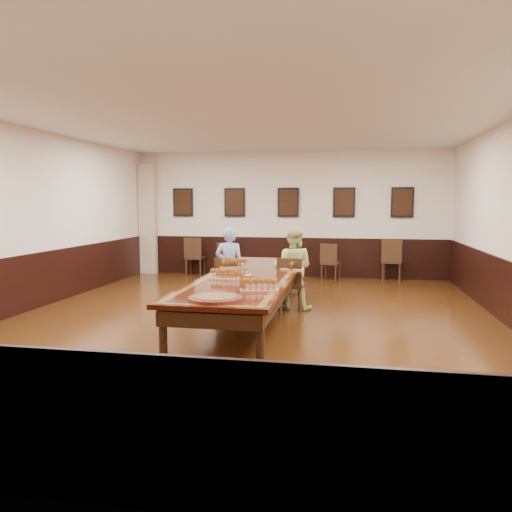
% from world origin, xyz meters
% --- Properties ---
extents(floor, '(8.00, 10.00, 0.02)m').
position_xyz_m(floor, '(0.00, 0.00, -0.01)').
color(floor, black).
rests_on(floor, ground).
extents(ceiling, '(8.00, 10.00, 0.02)m').
position_xyz_m(ceiling, '(0.00, 0.00, 3.21)').
color(ceiling, white).
rests_on(ceiling, floor).
extents(wall_back, '(8.00, 0.02, 3.20)m').
position_xyz_m(wall_back, '(0.00, 5.01, 1.60)').
color(wall_back, '#F2DDCA').
rests_on(wall_back, floor).
extents(wall_front, '(8.00, 0.02, 3.20)m').
position_xyz_m(wall_front, '(0.00, -5.01, 1.60)').
color(wall_front, '#F2DDCA').
rests_on(wall_front, floor).
extents(wall_left, '(0.02, 10.00, 3.20)m').
position_xyz_m(wall_left, '(-4.01, 0.00, 1.60)').
color(wall_left, '#F2DDCA').
rests_on(wall_left, floor).
extents(chair_man, '(0.44, 0.48, 0.91)m').
position_xyz_m(chair_man, '(-0.62, 1.06, 0.45)').
color(chair_man, black).
rests_on(chair_man, floor).
extents(chair_woman, '(0.49, 0.52, 0.94)m').
position_xyz_m(chair_woman, '(0.56, 0.95, 0.47)').
color(chair_woman, black).
rests_on(chair_woman, floor).
extents(spare_chair_a, '(0.47, 0.51, 0.99)m').
position_xyz_m(spare_chair_a, '(-2.41, 4.70, 0.49)').
color(spare_chair_a, black).
rests_on(spare_chair_a, floor).
extents(spare_chair_b, '(0.51, 0.54, 0.89)m').
position_xyz_m(spare_chair_b, '(-1.49, 4.53, 0.44)').
color(spare_chair_b, black).
rests_on(spare_chair_b, floor).
extents(spare_chair_c, '(0.53, 0.56, 0.91)m').
position_xyz_m(spare_chair_c, '(1.11, 4.48, 0.45)').
color(spare_chair_c, black).
rests_on(spare_chair_c, floor).
extents(spare_chair_d, '(0.56, 0.60, 1.02)m').
position_xyz_m(spare_chair_d, '(2.58, 4.65, 0.51)').
color(spare_chair_d, black).
rests_on(spare_chair_d, floor).
extents(person_man, '(0.54, 0.37, 1.45)m').
position_xyz_m(person_man, '(-0.62, 1.16, 0.72)').
color(person_man, '#4D73C2').
rests_on(person_man, floor).
extents(person_woman, '(0.79, 0.64, 1.48)m').
position_xyz_m(person_woman, '(0.57, 1.05, 0.74)').
color(person_woman, '#E7EF95').
rests_on(person_woman, floor).
extents(pink_phone, '(0.07, 0.13, 0.01)m').
position_xyz_m(pink_phone, '(0.60, -0.09, 0.76)').
color(pink_phone, '#D34676').
rests_on(pink_phone, conference_table).
extents(curtain, '(0.45, 0.18, 2.90)m').
position_xyz_m(curtain, '(-3.75, 4.82, 1.45)').
color(curtain, tan).
rests_on(curtain, floor).
extents(wainscoting, '(8.00, 10.00, 1.00)m').
position_xyz_m(wainscoting, '(0.00, 0.00, 0.50)').
color(wainscoting, black).
rests_on(wainscoting, floor).
extents(conference_table, '(1.40, 5.00, 0.76)m').
position_xyz_m(conference_table, '(0.00, 0.00, 0.61)').
color(conference_table, black).
rests_on(conference_table, floor).
extents(posters, '(6.14, 0.04, 0.74)m').
position_xyz_m(posters, '(0.00, 4.94, 1.90)').
color(posters, black).
rests_on(posters, wall_back).
extents(flight_a, '(0.49, 0.33, 0.18)m').
position_xyz_m(flight_a, '(-0.42, 0.69, 0.83)').
color(flight_a, '#B06F49').
rests_on(flight_a, conference_table).
extents(flight_b, '(0.42, 0.27, 0.15)m').
position_xyz_m(flight_b, '(0.60, 0.60, 0.82)').
color(flight_b, '#B06F49').
rests_on(flight_b, conference_table).
extents(flight_c, '(0.47, 0.18, 0.17)m').
position_xyz_m(flight_c, '(-0.29, -0.56, 0.83)').
color(flight_c, '#B06F49').
rests_on(flight_c, conference_table).
extents(flight_d, '(0.52, 0.25, 0.19)m').
position_xyz_m(flight_d, '(0.41, -1.47, 0.84)').
color(flight_d, '#B06F49').
rests_on(flight_d, conference_table).
extents(red_plate_grp, '(0.19, 0.19, 0.02)m').
position_xyz_m(red_plate_grp, '(0.00, -0.17, 0.76)').
color(red_plate_grp, red).
rests_on(red_plate_grp, conference_table).
extents(carved_platter, '(0.74, 0.74, 0.05)m').
position_xyz_m(carved_platter, '(0.00, -2.11, 0.77)').
color(carved_platter, '#501610').
rests_on(carved_platter, conference_table).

